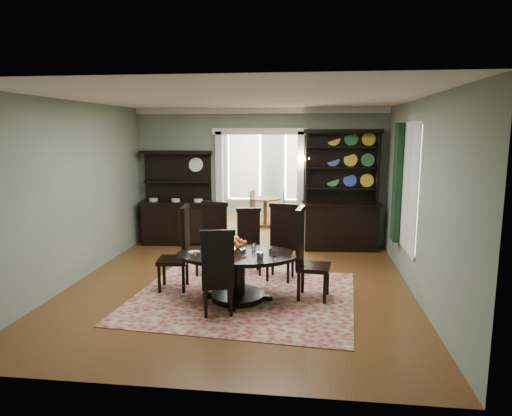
{
  "coord_description": "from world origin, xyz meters",
  "views": [
    {
      "loc": [
        1.14,
        -7.01,
        2.51
      ],
      "look_at": [
        0.21,
        0.6,
        1.21
      ],
      "focal_mm": 32.0,
      "sensor_mm": 36.0,
      "label": 1
    }
  ],
  "objects_px": {
    "dining_table": "(237,268)",
    "sideboard": "(177,212)",
    "welsh_dresser": "(341,206)",
    "parlor_table": "(265,208)"
  },
  "relations": [
    {
      "from": "dining_table",
      "to": "sideboard",
      "type": "xyz_separation_m",
      "value": [
        -1.9,
        3.3,
        0.23
      ]
    },
    {
      "from": "dining_table",
      "to": "welsh_dresser",
      "type": "relative_size",
      "value": 0.74
    },
    {
      "from": "sideboard",
      "to": "welsh_dresser",
      "type": "distance_m",
      "value": 3.61
    },
    {
      "from": "sideboard",
      "to": "parlor_table",
      "type": "height_order",
      "value": "sideboard"
    },
    {
      "from": "dining_table",
      "to": "welsh_dresser",
      "type": "distance_m",
      "value": 3.7
    },
    {
      "from": "welsh_dresser",
      "to": "parlor_table",
      "type": "xyz_separation_m",
      "value": [
        -1.83,
        2.14,
        -0.42
      ]
    },
    {
      "from": "sideboard",
      "to": "parlor_table",
      "type": "bearing_deg",
      "value": 44.24
    },
    {
      "from": "welsh_dresser",
      "to": "parlor_table",
      "type": "bearing_deg",
      "value": 126.26
    },
    {
      "from": "dining_table",
      "to": "sideboard",
      "type": "bearing_deg",
      "value": 116.75
    },
    {
      "from": "dining_table",
      "to": "sideboard",
      "type": "relative_size",
      "value": 0.9
    }
  ]
}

